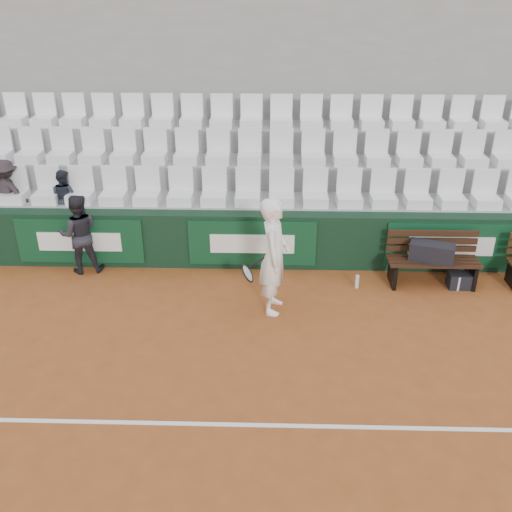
{
  "coord_description": "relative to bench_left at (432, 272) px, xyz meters",
  "views": [
    {
      "loc": [
        0.11,
        -5.03,
        4.78
      ],
      "look_at": [
        -0.09,
        2.4,
        1.0
      ],
      "focal_mm": 40.0,
      "sensor_mm": 36.0,
      "label": 1
    }
  ],
  "objects": [
    {
      "name": "ball_kid",
      "position": [
        -5.97,
        0.31,
        0.48
      ],
      "size": [
        0.79,
        0.68,
        1.41
      ],
      "primitive_type": "imported",
      "rotation": [
        0.0,
        0.0,
        3.37
      ],
      "color": "black",
      "rests_on": "ground"
    },
    {
      "name": "seat_row_front",
      "position": [
        -2.82,
        1.04,
        1.09
      ],
      "size": [
        11.9,
        0.44,
        0.63
      ],
      "primitive_type": "cube",
      "color": "white",
      "rests_on": "grandstand_tier_front"
    },
    {
      "name": "grandstand_rear_wall",
      "position": [
        -2.82,
        3.74,
        1.98
      ],
      "size": [
        18.0,
        0.3,
        4.4
      ],
      "primitive_type": "cube",
      "color": "gray",
      "rests_on": "ground"
    },
    {
      "name": "spectator_a",
      "position": [
        -7.44,
        1.09,
        1.38
      ],
      "size": [
        0.87,
        0.64,
        1.21
      ],
      "primitive_type": "imported",
      "rotation": [
        0.0,
        0.0,
        2.88
      ],
      "color": "#271F24",
      "rests_on": "grandstand_tier_front"
    },
    {
      "name": "water_bottle_far",
      "position": [
        0.4,
        -0.19,
        -0.1
      ],
      "size": [
        0.07,
        0.07,
        0.25
      ],
      "primitive_type": "cylinder",
      "color": "#B2C0C9",
      "rests_on": "ground"
    },
    {
      "name": "sports_bag_left",
      "position": [
        -0.05,
        0.0,
        0.38
      ],
      "size": [
        0.77,
        0.5,
        0.3
      ],
      "primitive_type": "cube",
      "rotation": [
        0.0,
        0.0,
        -0.31
      ],
      "color": "black",
      "rests_on": "bench_left"
    },
    {
      "name": "court_baseline",
      "position": [
        -2.82,
        -3.41,
        -0.22
      ],
      "size": [
        18.0,
        0.06,
        0.01
      ],
      "primitive_type": "cube",
      "color": "white",
      "rests_on": "ground"
    },
    {
      "name": "grandstand_tier_back",
      "position": [
        -2.82,
        3.11,
        0.72
      ],
      "size": [
        18.0,
        0.95,
        1.9
      ],
      "primitive_type": "cube",
      "color": "gray",
      "rests_on": "ground"
    },
    {
      "name": "back_barrier",
      "position": [
        -2.75,
        0.58,
        0.28
      ],
      "size": [
        18.0,
        0.34,
        1.0
      ],
      "color": "black",
      "rests_on": "ground"
    },
    {
      "name": "spectator_c",
      "position": [
        -6.42,
        1.09,
        1.29
      ],
      "size": [
        0.61,
        0.55,
        1.03
      ],
      "primitive_type": "imported",
      "rotation": [
        0.0,
        0.0,
        2.75
      ],
      "color": "black",
      "rests_on": "grandstand_tier_front"
    },
    {
      "name": "tennis_player",
      "position": [
        -2.65,
        -0.85,
        0.7
      ],
      "size": [
        0.75,
        0.72,
        1.84
      ],
      "color": "white",
      "rests_on": "ground"
    },
    {
      "name": "ground",
      "position": [
        -2.82,
        -3.41,
        -0.23
      ],
      "size": [
        80.0,
        80.0,
        0.0
      ],
      "primitive_type": "plane",
      "color": "brown",
      "rests_on": "ground"
    },
    {
      "name": "grandstand_tier_mid",
      "position": [
        -2.82,
        2.16,
        0.5
      ],
      "size": [
        18.0,
        0.95,
        1.45
      ],
      "primitive_type": "cube",
      "color": "gray",
      "rests_on": "ground"
    },
    {
      "name": "sports_bag_ground",
      "position": [
        0.48,
        -0.1,
        -0.1
      ],
      "size": [
        0.43,
        0.26,
        0.26
      ],
      "primitive_type": "cube",
      "rotation": [
        0.0,
        0.0,
        -0.0
      ],
      "color": "black",
      "rests_on": "ground"
    },
    {
      "name": "bench_left",
      "position": [
        0.0,
        0.0,
        0.0
      ],
      "size": [
        1.5,
        0.56,
        0.45
      ],
      "primitive_type": "cube",
      "color": "#321A0F",
      "rests_on": "ground"
    },
    {
      "name": "water_bottle_near",
      "position": [
        -1.26,
        -0.16,
        -0.11
      ],
      "size": [
        0.06,
        0.06,
        0.23
      ],
      "primitive_type": "cylinder",
      "color": "silver",
      "rests_on": "ground"
    },
    {
      "name": "seat_row_back",
      "position": [
        -2.82,
        2.94,
        1.99
      ],
      "size": [
        11.9,
        0.44,
        0.63
      ],
      "primitive_type": "cube",
      "color": "white",
      "rests_on": "grandstand_tier_back"
    },
    {
      "name": "grandstand_tier_front",
      "position": [
        -2.82,
        1.21,
        0.28
      ],
      "size": [
        18.0,
        0.95,
        1.0
      ],
      "primitive_type": "cube",
      "color": "gray",
      "rests_on": "ground"
    },
    {
      "name": "seat_row_mid",
      "position": [
        -2.82,
        1.99,
        1.54
      ],
      "size": [
        11.9,
        0.44,
        0.63
      ],
      "primitive_type": "cube",
      "color": "white",
      "rests_on": "grandstand_tier_mid"
    }
  ]
}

